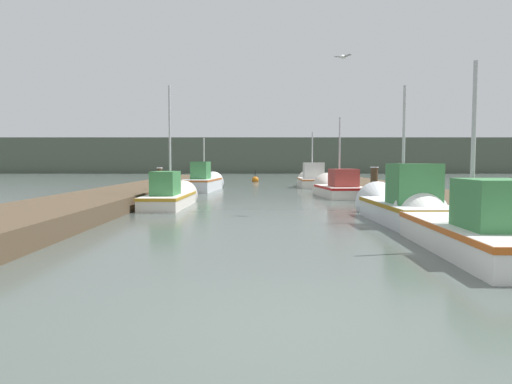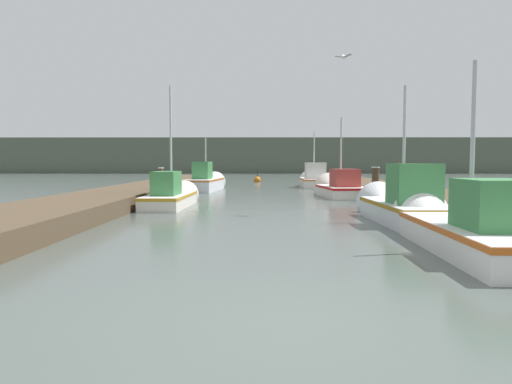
{
  "view_description": "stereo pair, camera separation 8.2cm",
  "coord_description": "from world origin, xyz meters",
  "px_view_note": "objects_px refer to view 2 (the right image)",
  "views": [
    {
      "loc": [
        -0.44,
        -4.32,
        1.64
      ],
      "look_at": [
        -0.48,
        13.24,
        0.47
      ],
      "focal_mm": 32.0,
      "sensor_mm": 36.0,
      "label": 1
    },
    {
      "loc": [
        -0.36,
        -4.32,
        1.64
      ],
      "look_at": [
        -0.48,
        13.24,
        0.47
      ],
      "focal_mm": 32.0,
      "sensor_mm": 36.0,
      "label": 2
    }
  ],
  "objects_px": {
    "fishing_boat_5": "(314,180)",
    "mooring_piling_2": "(161,184)",
    "fishing_boat_0": "(461,227)",
    "fishing_boat_3": "(339,188)",
    "channel_buoy": "(257,180)",
    "seagull_lead": "(343,57)",
    "fishing_boat_2": "(172,195)",
    "fishing_boat_1": "(401,205)",
    "mooring_piling_0": "(375,184)",
    "mooring_piling_1": "(408,190)",
    "fishing_boat_4": "(206,182)"
  },
  "relations": [
    {
      "from": "fishing_boat_5",
      "to": "mooring_piling_2",
      "type": "bearing_deg",
      "value": -123.65
    },
    {
      "from": "fishing_boat_0",
      "to": "fishing_boat_3",
      "type": "bearing_deg",
      "value": 92.25
    },
    {
      "from": "fishing_boat_0",
      "to": "channel_buoy",
      "type": "height_order",
      "value": "fishing_boat_0"
    },
    {
      "from": "fishing_boat_0",
      "to": "fishing_boat_5",
      "type": "xyz_separation_m",
      "value": [
        -0.31,
        21.28,
        0.1
      ]
    },
    {
      "from": "fishing_boat_5",
      "to": "seagull_lead",
      "type": "relative_size",
      "value": 9.76
    },
    {
      "from": "seagull_lead",
      "to": "fishing_boat_2",
      "type": "bearing_deg",
      "value": -167.33
    },
    {
      "from": "fishing_boat_1",
      "to": "mooring_piling_0",
      "type": "distance_m",
      "value": 6.08
    },
    {
      "from": "fishing_boat_2",
      "to": "fishing_boat_3",
      "type": "distance_m",
      "value": 8.52
    },
    {
      "from": "channel_buoy",
      "to": "seagull_lead",
      "type": "bearing_deg",
      "value": -83.19
    },
    {
      "from": "fishing_boat_2",
      "to": "mooring_piling_1",
      "type": "height_order",
      "value": "fishing_boat_2"
    },
    {
      "from": "fishing_boat_0",
      "to": "fishing_boat_5",
      "type": "bearing_deg",
      "value": 92.68
    },
    {
      "from": "fishing_boat_2",
      "to": "mooring_piling_0",
      "type": "relative_size",
      "value": 3.34
    },
    {
      "from": "fishing_boat_2",
      "to": "mooring_piling_0",
      "type": "bearing_deg",
      "value": 13.78
    },
    {
      "from": "fishing_boat_2",
      "to": "fishing_boat_3",
      "type": "relative_size",
      "value": 1.06
    },
    {
      "from": "fishing_boat_1",
      "to": "fishing_boat_3",
      "type": "bearing_deg",
      "value": 89.98
    },
    {
      "from": "fishing_boat_5",
      "to": "seagull_lead",
      "type": "height_order",
      "value": "seagull_lead"
    },
    {
      "from": "fishing_boat_0",
      "to": "fishing_boat_2",
      "type": "distance_m",
      "value": 10.83
    },
    {
      "from": "fishing_boat_3",
      "to": "fishing_boat_0",
      "type": "bearing_deg",
      "value": -94.01
    },
    {
      "from": "fishing_boat_4",
      "to": "channel_buoy",
      "type": "distance_m",
      "value": 11.49
    },
    {
      "from": "fishing_boat_2",
      "to": "mooring_piling_2",
      "type": "relative_size",
      "value": 3.41
    },
    {
      "from": "fishing_boat_0",
      "to": "fishing_boat_4",
      "type": "xyz_separation_m",
      "value": [
        -6.97,
        17.64,
        0.11
      ]
    },
    {
      "from": "fishing_boat_2",
      "to": "fishing_boat_4",
      "type": "bearing_deg",
      "value": 90.74
    },
    {
      "from": "fishing_boat_0",
      "to": "mooring_piling_1",
      "type": "distance_m",
      "value": 6.37
    },
    {
      "from": "fishing_boat_3",
      "to": "mooring_piling_1",
      "type": "height_order",
      "value": "fishing_boat_3"
    },
    {
      "from": "fishing_boat_4",
      "to": "fishing_boat_5",
      "type": "relative_size",
      "value": 1.12
    },
    {
      "from": "fishing_boat_4",
      "to": "mooring_piling_2",
      "type": "relative_size",
      "value": 3.99
    },
    {
      "from": "mooring_piling_2",
      "to": "channel_buoy",
      "type": "distance_m",
      "value": 18.96
    },
    {
      "from": "fishing_boat_1",
      "to": "fishing_boat_0",
      "type": "bearing_deg",
      "value": -91.2
    },
    {
      "from": "mooring_piling_2",
      "to": "seagull_lead",
      "type": "distance_m",
      "value": 9.13
    },
    {
      "from": "seagull_lead",
      "to": "fishing_boat_4",
      "type": "bearing_deg",
      "value": 151.19
    },
    {
      "from": "fishing_boat_4",
      "to": "seagull_lead",
      "type": "height_order",
      "value": "seagull_lead"
    },
    {
      "from": "fishing_boat_3",
      "to": "fishing_boat_4",
      "type": "distance_m",
      "value": 8.34
    },
    {
      "from": "fishing_boat_5",
      "to": "mooring_piling_1",
      "type": "distance_m",
      "value": 15.07
    },
    {
      "from": "fishing_boat_1",
      "to": "fishing_boat_2",
      "type": "distance_m",
      "value": 8.36
    },
    {
      "from": "fishing_boat_4",
      "to": "mooring_piling_0",
      "type": "relative_size",
      "value": 3.91
    },
    {
      "from": "mooring_piling_1",
      "to": "mooring_piling_2",
      "type": "bearing_deg",
      "value": 156.42
    },
    {
      "from": "mooring_piling_2",
      "to": "mooring_piling_1",
      "type": "bearing_deg",
      "value": -23.58
    },
    {
      "from": "fishing_boat_2",
      "to": "fishing_boat_5",
      "type": "xyz_separation_m",
      "value": [
        6.82,
        13.13,
        0.09
      ]
    },
    {
      "from": "fishing_boat_0",
      "to": "fishing_boat_5",
      "type": "distance_m",
      "value": 21.28
    },
    {
      "from": "fishing_boat_1",
      "to": "fishing_boat_4",
      "type": "bearing_deg",
      "value": 116.11
    },
    {
      "from": "fishing_boat_1",
      "to": "fishing_boat_5",
      "type": "xyz_separation_m",
      "value": [
        -0.34,
        17.44,
        0.02
      ]
    },
    {
      "from": "fishing_boat_3",
      "to": "seagull_lead",
      "type": "bearing_deg",
      "value": -103.71
    },
    {
      "from": "fishing_boat_5",
      "to": "mooring_piling_0",
      "type": "bearing_deg",
      "value": -83.06
    },
    {
      "from": "fishing_boat_0",
      "to": "fishing_boat_4",
      "type": "bearing_deg",
      "value": 113.41
    },
    {
      "from": "mooring_piling_2",
      "to": "fishing_boat_5",
      "type": "bearing_deg",
      "value": 55.21
    },
    {
      "from": "seagull_lead",
      "to": "fishing_boat_3",
      "type": "bearing_deg",
      "value": 116.52
    },
    {
      "from": "fishing_boat_4",
      "to": "seagull_lead",
      "type": "bearing_deg",
      "value": -59.39
    },
    {
      "from": "fishing_boat_4",
      "to": "seagull_lead",
      "type": "relative_size",
      "value": 10.92
    },
    {
      "from": "fishing_boat_1",
      "to": "channel_buoy",
      "type": "relative_size",
      "value": 4.57
    },
    {
      "from": "mooring_piling_0",
      "to": "channel_buoy",
      "type": "xyz_separation_m",
      "value": [
        -4.89,
        18.89,
        -0.56
      ]
    }
  ]
}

